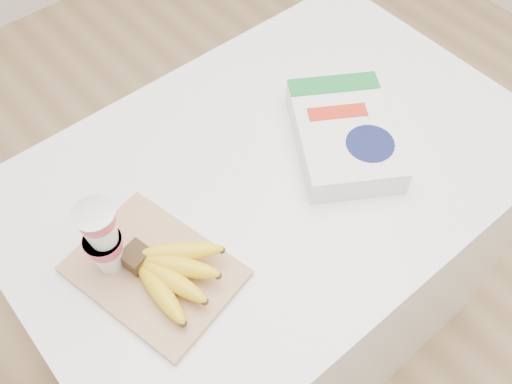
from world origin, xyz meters
TOP-DOWN VIEW (x-y plane):
  - table at (0.00, 0.00)m, footprint 1.14×0.76m
  - cutting_board at (-0.33, -0.05)m, footprint 0.28×0.34m
  - bananas at (-0.32, -0.08)m, footprint 0.17×0.19m
  - yogurt_stack at (-0.38, 0.01)m, footprint 0.08×0.07m
  - cereal_box at (0.15, -0.05)m, footprint 0.32×0.35m

SIDE VIEW (x-z plane):
  - table at x=0.00m, z-range 0.00..0.85m
  - cutting_board at x=-0.33m, z-range 0.85..0.87m
  - cereal_box at x=0.15m, z-range 0.85..0.92m
  - bananas at x=-0.32m, z-range 0.86..0.93m
  - yogurt_stack at x=-0.38m, z-range 0.87..1.04m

